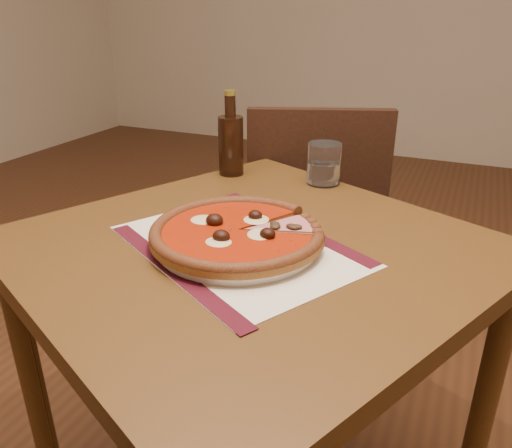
{
  "coord_description": "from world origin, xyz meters",
  "views": [
    {
      "loc": [
        0.94,
        -1.21,
        1.16
      ],
      "look_at": [
        0.59,
        -0.42,
        0.78
      ],
      "focal_mm": 35.0,
      "sensor_mm": 36.0,
      "label": 1
    }
  ],
  "objects": [
    {
      "name": "bottle",
      "position": [
        0.37,
        -0.08,
        0.84
      ],
      "size": [
        0.06,
        0.06,
        0.22
      ],
      "color": "black",
      "rests_on": "table"
    },
    {
      "name": "chair_far",
      "position": [
        0.5,
        0.26,
        0.51
      ],
      "size": [
        0.54,
        0.54,
        0.89
      ],
      "rotation": [
        0.0,
        0.0,
        3.5
      ],
      "color": "black",
      "rests_on": "ground"
    },
    {
      "name": "plate",
      "position": [
        0.57,
        -0.46,
        0.76
      ],
      "size": [
        0.3,
        0.3,
        0.02
      ],
      "primitive_type": "cylinder",
      "color": "white",
      "rests_on": "placemat"
    },
    {
      "name": "water_glass",
      "position": [
        0.61,
        -0.05,
        0.8
      ],
      "size": [
        0.08,
        0.08,
        0.1
      ],
      "primitive_type": "cylinder",
      "rotation": [
        0.0,
        0.0,
        0.0
      ],
      "color": "white",
      "rests_on": "table"
    },
    {
      "name": "placemat",
      "position": [
        0.57,
        -0.46,
        0.75
      ],
      "size": [
        0.54,
        0.49,
        0.0
      ],
      "primitive_type": "cube",
      "rotation": [
        0.0,
        0.0,
        -0.51
      ],
      "color": "silver",
      "rests_on": "table"
    },
    {
      "name": "pizza",
      "position": [
        0.57,
        -0.46,
        0.78
      ],
      "size": [
        0.32,
        0.32,
        0.04
      ],
      "color": "#915B23",
      "rests_on": "plate"
    },
    {
      "name": "table",
      "position": [
        0.59,
        -0.44,
        0.65
      ],
      "size": [
        1.06,
        1.06,
        0.75
      ],
      "rotation": [
        0.0,
        0.0,
        -0.44
      ],
      "color": "brown",
      "rests_on": "ground"
    },
    {
      "name": "ham_slice",
      "position": [
        0.65,
        -0.4,
        0.78
      ],
      "size": [
        0.14,
        0.12,
        0.02
      ],
      "rotation": [
        0.0,
        0.0,
        0.65
      ],
      "color": "#915B23",
      "rests_on": "plate"
    }
  ]
}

